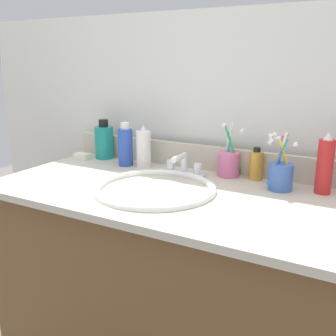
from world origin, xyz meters
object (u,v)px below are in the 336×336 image
Objects in this scene: bottle_mouthwash_teal at (104,141)px; bottle_spray_red at (325,166)px; cup_pink at (229,163)px; soap_bar at (83,156)px; cup_blue_plastic at (280,174)px; bottle_oil_amber at (256,165)px; faucet at (183,168)px; bottle_lotion_white at (144,148)px; bottle_shampoo_blue at (125,146)px.

bottle_spray_red is at bearing -2.06° from bottle_mouthwash_teal.
soap_bar is (-0.61, -0.06, -0.04)m from cup_pink.
cup_blue_plastic is (0.74, -0.06, -0.02)m from bottle_mouthwash_teal.
bottle_spray_red is 0.13m from cup_blue_plastic.
bottle_oil_amber is (-0.22, 0.04, -0.04)m from bottle_spray_red.
faucet is 0.47m from soap_bar.
bottle_lotion_white is 0.43m from bottle_oil_amber.
bottle_mouthwash_teal is at bearing 159.56° from bottle_shampoo_blue.
cup_blue_plastic reaches higher than bottle_shampoo_blue.
bottle_mouthwash_teal is at bearing 169.75° from bottle_lotion_white.
cup_pink is (-0.20, 0.06, -0.00)m from cup_blue_plastic.
bottle_lotion_white is 1.44× the size of bottle_oil_amber.
bottle_mouthwash_teal is 0.11m from soap_bar.
soap_bar is (-0.29, -0.02, -0.06)m from bottle_lotion_white.
bottle_spray_red is (0.65, 0.01, 0.02)m from bottle_lotion_white.
soap_bar is at bearing 179.36° from faucet.
soap_bar is (-0.21, -0.01, -0.06)m from bottle_shampoo_blue.
bottle_spray_red is 1.69× the size of bottle_oil_amber.
bottle_spray_red is 2.98× the size of soap_bar.
cup_blue_plastic is at bearing -0.78° from bottle_shampoo_blue.
bottle_lotion_white is at bearing -179.26° from bottle_spray_red.
cup_blue_plastic is (0.60, -0.01, -0.03)m from bottle_shampoo_blue.
cup_pink is (0.55, 0.00, -0.02)m from bottle_mouthwash_teal.
faucet is 0.25m from bottle_oil_amber.
bottle_oil_amber is at bearing 7.17° from bottle_shampoo_blue.
cup_pink is at bearing 0.17° from bottle_mouthwash_teal.
soap_bar is at bearing -175.32° from bottle_lotion_white.
faucet reaches higher than soap_bar.
faucet is at bearing -179.00° from cup_blue_plastic.
bottle_lotion_white is 0.85× the size of bottle_spray_red.
bottle_spray_red reaches higher than soap_bar.
cup_blue_plastic is (0.34, 0.01, 0.02)m from faucet.
bottle_spray_red reaches higher than bottle_shampoo_blue.
cup_blue_plastic reaches higher than bottle_lotion_white.
bottle_shampoo_blue is at bearing -172.10° from cup_pink.
faucet is 0.95× the size of bottle_shampoo_blue.
soap_bar is at bearing -173.99° from cup_pink.
cup_pink is 0.62m from soap_bar.
faucet is 0.86× the size of cup_blue_plastic.
cup_blue_plastic reaches higher than bottle_mouthwash_teal.
bottle_spray_red reaches higher than bottle_oil_amber.
cup_blue_plastic is at bearing -2.47° from bottle_lotion_white.
bottle_lotion_white is at bearing 11.14° from bottle_shampoo_blue.
soap_bar is (-0.94, -0.03, -0.08)m from bottle_spray_red.
bottle_shampoo_blue is 0.87× the size of cup_pink.
bottle_mouthwash_teal is at bearing -179.24° from bottle_oil_amber.
bottle_mouthwash_teal is 0.55m from cup_pink.
bottle_spray_red is at bearing -5.85° from cup_pink.
bottle_mouthwash_teal is 0.75m from cup_blue_plastic.
bottle_lotion_white is 0.84× the size of cup_pink.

